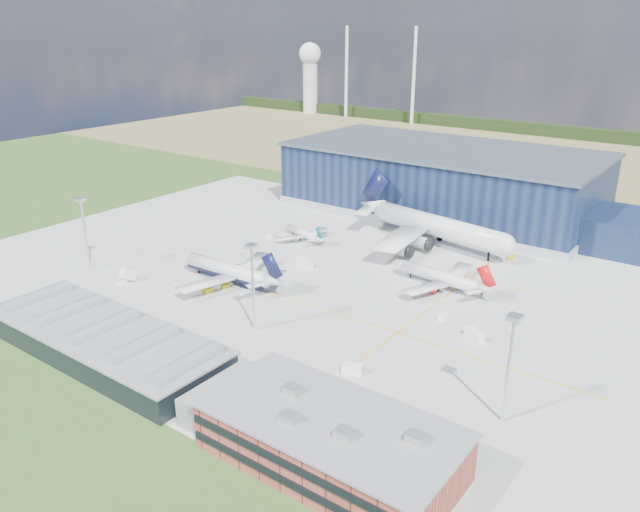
{
  "coord_description": "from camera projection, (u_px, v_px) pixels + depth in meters",
  "views": [
    {
      "loc": [
        107.34,
        -133.84,
        73.42
      ],
      "look_at": [
        3.21,
        7.02,
        7.21
      ],
      "focal_mm": 35.0,
      "sensor_mm": 36.0,
      "label": 1
    }
  ],
  "objects": [
    {
      "name": "airliner_widebody",
      "position": [
        438.0,
        216.0,
        213.72
      ],
      "size": [
        77.31,
        76.14,
        21.74
      ],
      "primitive_type": null,
      "rotation": [
        0.0,
        0.0,
        -0.18
      ],
      "color": "silver",
      "rests_on": "ground"
    },
    {
      "name": "airliner_red",
      "position": [
        441.0,
        271.0,
        181.06
      ],
      "size": [
        36.83,
        36.2,
        10.85
      ],
      "primitive_type": null,
      "rotation": [
        0.0,
        0.0,
        3.03
      ],
      "color": "silver",
      "rests_on": "ground"
    },
    {
      "name": "car_b",
      "position": [
        155.0,
        336.0,
        153.93
      ],
      "size": [
        3.41,
        2.08,
        1.06
      ],
      "primitive_type": "imported",
      "rotation": [
        0.0,
        0.0,
        1.25
      ],
      "color": "#99999E",
      "rests_on": "ground"
    },
    {
      "name": "airliner_navy",
      "position": [
        227.0,
        262.0,
        184.45
      ],
      "size": [
        40.12,
        39.28,
        12.82
      ],
      "primitive_type": null,
      "rotation": [
        0.0,
        0.0,
        3.16
      ],
      "color": "silver",
      "rests_on": "ground"
    },
    {
      "name": "gse_tug_c",
      "position": [
        512.0,
        258.0,
        204.38
      ],
      "size": [
        1.82,
        2.9,
        1.26
      ],
      "primitive_type": "cube",
      "rotation": [
        0.0,
        0.0,
        -0.0
      ],
      "color": "yellow",
      "rests_on": "ground"
    },
    {
      "name": "light_mast_east",
      "position": [
        511.0,
        352.0,
        116.59
      ],
      "size": [
        2.6,
        2.6,
        23.0
      ],
      "color": "silver",
      "rests_on": "ground"
    },
    {
      "name": "airliner_regional",
      "position": [
        303.0,
        230.0,
        222.07
      ],
      "size": [
        28.62,
        28.29,
        7.46
      ],
      "primitive_type": null,
      "rotation": [
        0.0,
        0.0,
        2.83
      ],
      "color": "silver",
      "rests_on": "ground"
    },
    {
      "name": "ops_building",
      "position": [
        330.0,
        440.0,
        108.9
      ],
      "size": [
        46.0,
        23.0,
        10.9
      ],
      "color": "brown",
      "rests_on": "ground"
    },
    {
      "name": "light_mast_west",
      "position": [
        84.0,
        222.0,
        191.66
      ],
      "size": [
        2.6,
        2.6,
        23.0
      ],
      "color": "silver",
      "rests_on": "ground"
    },
    {
      "name": "gse_van_a",
      "position": [
        305.0,
        263.0,
        198.16
      ],
      "size": [
        6.43,
        4.16,
        2.59
      ],
      "primitive_type": "cube",
      "rotation": [
        0.0,
        0.0,
        1.29
      ],
      "color": "white",
      "rests_on": "ground"
    },
    {
      "name": "glass_concourse",
      "position": [
        114.0,
        344.0,
        143.47
      ],
      "size": [
        78.0,
        23.0,
        8.6
      ],
      "color": "black",
      "rests_on": "ground"
    },
    {
      "name": "light_mast_center",
      "position": [
        253.0,
        273.0,
        152.74
      ],
      "size": [
        2.6,
        2.6,
        23.0
      ],
      "color": "silver",
      "rests_on": "ground"
    },
    {
      "name": "gse_cart_b",
      "position": [
        268.0,
        237.0,
        224.23
      ],
      "size": [
        3.79,
        3.44,
        1.37
      ],
      "primitive_type": "cube",
      "rotation": [
        0.0,
        0.0,
        1.02
      ],
      "color": "white",
      "rests_on": "ground"
    },
    {
      "name": "gse_van_c",
      "position": [
        352.0,
        369.0,
        138.3
      ],
      "size": [
        5.07,
        3.75,
        2.2
      ],
      "primitive_type": "cube",
      "rotation": [
        0.0,
        0.0,
        1.95
      ],
      "color": "white",
      "rests_on": "ground"
    },
    {
      "name": "hangar",
      "position": [
        448.0,
        184.0,
        251.96
      ],
      "size": [
        145.0,
        62.0,
        26.1
      ],
      "color": "#101936",
      "rests_on": "ground"
    },
    {
      "name": "apron",
      "position": [
        317.0,
        273.0,
        193.83
      ],
      "size": [
        220.0,
        160.0,
        0.08
      ],
      "color": "#9E9F99",
      "rests_on": "ground"
    },
    {
      "name": "gse_tug_a",
      "position": [
        208.0,
        290.0,
        179.85
      ],
      "size": [
        2.17,
        3.46,
        1.42
      ],
      "primitive_type": "cube",
      "rotation": [
        0.0,
        0.0,
        -0.02
      ],
      "color": "yellow",
      "rests_on": "ground"
    },
    {
      "name": "horizon_dressing",
      "position": [
        338.0,
        73.0,
        502.04
      ],
      "size": [
        440.2,
        18.0,
        70.0
      ],
      "color": "silver",
      "rests_on": "ground"
    },
    {
      "name": "car_a",
      "position": [
        169.0,
        342.0,
        150.84
      ],
      "size": [
        3.99,
        2.37,
        1.27
      ],
      "primitive_type": "imported",
      "rotation": [
        0.0,
        0.0,
        1.32
      ],
      "color": "#99999E",
      "rests_on": "ground"
    },
    {
      "name": "airstair",
      "position": [
        129.0,
        277.0,
        186.52
      ],
      "size": [
        2.09,
        4.93,
        3.12
      ],
      "primitive_type": "cube",
      "rotation": [
        0.0,
        0.0,
        -0.03
      ],
      "color": "white",
      "rests_on": "ground"
    },
    {
      "name": "ground",
      "position": [
        297.0,
        283.0,
        186.32
      ],
      "size": [
        600.0,
        600.0,
        0.0
      ],
      "primitive_type": "plane",
      "color": "#254A1B",
      "rests_on": "ground"
    },
    {
      "name": "gse_cart_a",
      "position": [
        443.0,
        316.0,
        163.68
      ],
      "size": [
        2.38,
        3.35,
        1.38
      ],
      "primitive_type": "cube",
      "rotation": [
        0.0,
        0.0,
        0.08
      ],
      "color": "white",
      "rests_on": "ground"
    },
    {
      "name": "farmland",
      "position": [
        539.0,
        160.0,
        351.8
      ],
      "size": [
        600.0,
        220.0,
        0.01
      ],
      "primitive_type": "cube",
      "color": "olive",
      "rests_on": "ground"
    },
    {
      "name": "gse_tug_b",
      "position": [
        224.0,
        286.0,
        182.44
      ],
      "size": [
        2.05,
        2.91,
        1.21
      ],
      "primitive_type": "cube",
      "rotation": [
        0.0,
        0.0,
        -0.07
      ],
      "color": "yellow",
      "rests_on": "ground"
    },
    {
      "name": "treeline",
      "position": [
        580.0,
        133.0,
        410.56
      ],
      "size": [
        600.0,
        8.0,
        8.0
      ],
      "primitive_type": "cube",
      "color": "black",
      "rests_on": "ground"
    },
    {
      "name": "gse_van_b",
      "position": [
        474.0,
        335.0,
        153.07
      ],
      "size": [
        5.78,
        4.7,
        2.42
      ],
      "primitive_type": "cube",
      "rotation": [
        0.0,
        0.0,
        1.06
      ],
      "color": "white",
      "rests_on": "ground"
    }
  ]
}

